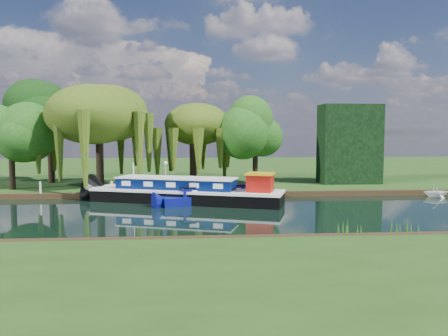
{
  "coord_description": "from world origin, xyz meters",
  "views": [
    {
      "loc": [
        2.94,
        -29.57,
        5.63
      ],
      "look_at": [
        5.47,
        4.97,
        2.8
      ],
      "focal_mm": 35.0,
      "sensor_mm": 36.0,
      "label": 1
    }
  ],
  "objects": [
    {
      "name": "dutch_barge",
      "position": [
        2.6,
        5.43,
        0.81
      ],
      "size": [
        15.85,
        8.27,
        3.28
      ],
      "rotation": [
        0.0,
        0.0,
        -0.32
      ],
      "color": "black",
      "rests_on": "ground"
    },
    {
      "name": "white_cruiser",
      "position": [
        24.2,
        6.78,
        0.0
      ],
      "size": [
        2.24,
        1.93,
        1.17
      ],
      "primitive_type": "imported",
      "rotation": [
        0.0,
        0.0,
        1.57
      ],
      "color": "silver",
      "rests_on": "ground"
    },
    {
      "name": "tree_far_mid",
      "position": [
        -11.58,
        16.51,
        7.07
      ],
      "size": [
        5.88,
        5.88,
        9.62
      ],
      "color": "black",
      "rests_on": "far_bank"
    },
    {
      "name": "tree_far_right",
      "position": [
        9.2,
        13.33,
        5.63
      ],
      "size": [
        4.6,
        4.6,
        7.52
      ],
      "color": "black",
      "rests_on": "far_bank"
    },
    {
      "name": "tree_far_left",
      "position": [
        -13.47,
        11.39,
        5.71
      ],
      "size": [
        4.76,
        4.76,
        7.67
      ],
      "color": "black",
      "rests_on": "far_bank"
    },
    {
      "name": "ground",
      "position": [
        0.0,
        0.0,
        0.0
      ],
      "size": [
        120.0,
        120.0,
        0.0
      ],
      "primitive_type": "plane",
      "color": "black"
    },
    {
      "name": "willow_left",
      "position": [
        -5.75,
        12.24,
        7.12
      ],
      "size": [
        7.66,
        7.66,
        9.18
      ],
      "color": "black",
      "rests_on": "far_bank"
    },
    {
      "name": "conifer_hedge",
      "position": [
        19.0,
        14.0,
        4.45
      ],
      "size": [
        6.0,
        3.0,
        8.0
      ],
      "primitive_type": "cube",
      "color": "black",
      "rests_on": "far_bank"
    },
    {
      "name": "willow_right",
      "position": [
        3.04,
        14.65,
        5.8
      ],
      "size": [
        6.02,
        6.02,
        7.34
      ],
      "color": "black",
      "rests_on": "far_bank"
    },
    {
      "name": "narrowboat",
      "position": [
        5.51,
        5.4,
        0.54
      ],
      "size": [
        10.42,
        5.19,
        1.52
      ],
      "rotation": [
        0.0,
        0.0,
        0.35
      ],
      "color": "#080D62",
      "rests_on": "ground"
    },
    {
      "name": "mooring_posts",
      "position": [
        -0.5,
        8.4,
        0.95
      ],
      "size": [
        19.16,
        0.16,
        1.0
      ],
      "color": "silver",
      "rests_on": "far_bank"
    },
    {
      "name": "reeds_near",
      "position": [
        6.87,
        -7.57,
        0.55
      ],
      "size": [
        33.7,
        1.5,
        1.1
      ],
      "color": "#214C14",
      "rests_on": "ground"
    },
    {
      "name": "far_bank",
      "position": [
        0.0,
        34.0,
        0.23
      ],
      "size": [
        120.0,
        52.0,
        0.45
      ],
      "primitive_type": "cube",
      "color": "#1D380F",
      "rests_on": "ground"
    },
    {
      "name": "lamppost",
      "position": [
        0.5,
        10.5,
        2.42
      ],
      "size": [
        0.36,
        0.36,
        2.56
      ],
      "color": "silver",
      "rests_on": "far_bank"
    }
  ]
}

